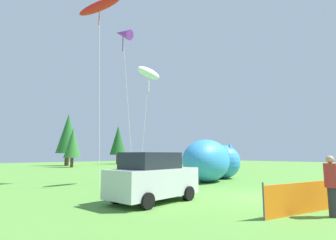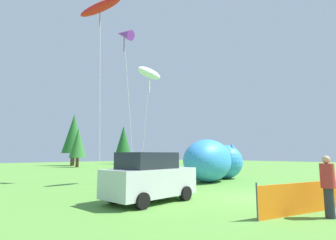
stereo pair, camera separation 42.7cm
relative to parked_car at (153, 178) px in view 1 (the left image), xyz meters
name	(u,v)px [view 1 (the left image)]	position (x,y,z in m)	size (l,w,h in m)	color
ground_plane	(259,198)	(4.11, -2.32, -0.96)	(120.00, 120.00, 0.00)	#548C38
parked_car	(153,178)	(0.00, 0.00, 0.00)	(3.99, 2.23, 1.96)	#B7BCC1
folding_chair	(332,182)	(8.12, -4.03, -0.44)	(0.65, 0.65, 0.92)	black
inflatable_cat	(212,162)	(8.43, 3.64, 0.38)	(6.94, 4.08, 2.90)	#338CD8
safety_fence	(326,195)	(3.58, -5.13, -0.47)	(6.16, 1.47, 1.07)	orange
spectator_in_white_shirt	(332,183)	(2.49, -5.64, 0.05)	(0.40, 0.40, 1.84)	#2D2D38
kite_purple_delta	(123,34)	(2.94, 7.15, 9.54)	(1.23, 1.70, 11.13)	silver
kite_white_ghost	(149,73)	(3.65, 4.98, 6.26)	(2.42, 1.33, 7.64)	silver
kite_red_lizard	(100,7)	(0.58, 6.25, 10.34)	(2.28, 2.76, 12.08)	silver
horizon_tree_east	(118,140)	(20.90, 36.67, 3.65)	(3.14, 3.14, 7.50)	brown
horizon_tree_west	(73,143)	(8.92, 29.70, 2.58)	(2.42, 2.42, 5.77)	brown
horizon_tree_mid	(68,134)	(10.42, 35.48, 4.39)	(3.65, 3.65, 8.71)	brown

